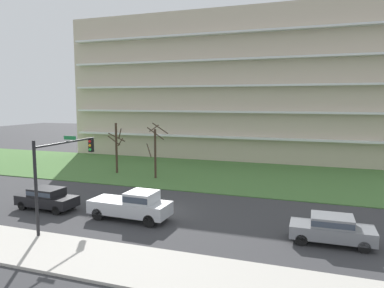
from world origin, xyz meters
name	(u,v)px	position (x,y,z in m)	size (l,w,h in m)	color
ground	(156,212)	(0.00, 0.00, 0.00)	(160.00, 160.00, 0.00)	#38383A
sidewalk_curb_near	(88,257)	(0.00, -8.00, 0.07)	(80.00, 4.00, 0.15)	#BCB7AD
grass_lawn_strip	(211,174)	(0.00, 14.00, 0.04)	(80.00, 16.00, 0.08)	#477238
apartment_building	(240,88)	(0.00, 28.49, 9.57)	(45.70, 13.94, 19.14)	beige
tree_far_left	(117,147)	(-9.57, 10.84, 2.92)	(1.79, 1.95, 5.42)	#423023
tree_left	(155,150)	(-4.60, 9.83, 2.91)	(2.27, 2.00, 5.69)	#423023
pickup_silver_near_left	(133,205)	(-0.71, -2.01, 1.02)	(5.46, 2.16, 1.95)	#B7BABF
sedan_gray_center_left	(332,228)	(11.43, -2.00, 0.87)	(4.42, 1.85, 1.57)	slate
sedan_black_center_right	(47,198)	(-7.65, -2.00, 0.87)	(4.47, 1.97, 1.57)	black
traffic_signal_mast	(60,165)	(-4.30, -4.53, 3.88)	(0.90, 5.73, 5.59)	black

